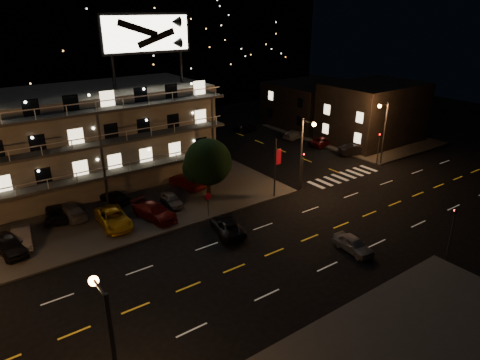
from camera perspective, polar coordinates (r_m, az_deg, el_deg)
ground at (r=36.69m, az=7.01°, el=-8.59°), size 140.00×140.00×0.00m
curb_nw at (r=47.35m, az=-23.17°, el=-2.86°), size 44.00×24.00×0.15m
curb_ne at (r=69.77m, az=14.31°, el=5.99°), size 16.00×24.00×0.15m
motel at (r=50.02m, az=-20.66°, el=5.27°), size 28.00×13.80×18.10m
side_bldg_front at (r=66.35m, az=17.26°, el=8.60°), size 14.06×10.00×8.50m
side_bldg_back at (r=74.17m, az=9.83°, el=10.01°), size 14.06×12.00×7.00m
hill_backdrop at (r=93.28m, az=-26.77°, el=15.51°), size 120.00×25.00×24.00m
streetlight_nc at (r=45.33m, az=8.53°, el=4.31°), size 0.44×1.92×8.00m
streetlight_ne at (r=55.60m, az=18.56°, el=6.72°), size 1.92×0.44×8.00m
streetlight_s at (r=20.59m, az=-16.82°, el=-20.62°), size 0.44×1.92×8.00m
signal_nw at (r=46.82m, az=8.34°, el=1.80°), size 0.20×0.27×4.60m
signal_sw at (r=37.61m, az=26.48°, el=-5.68°), size 0.20×0.27×4.60m
signal_ne at (r=56.24m, az=18.02°, el=4.41°), size 0.27×0.20×4.60m
banner_north at (r=43.96m, az=4.78°, el=1.80°), size 0.83×0.16×6.40m
stop_sign at (r=40.35m, az=-4.28°, el=-2.74°), size 0.91×0.11×2.61m
tree at (r=43.49m, az=-4.34°, el=2.22°), size 4.99×4.81×6.29m
lot_car_0 at (r=39.28m, az=-28.37°, el=-7.64°), size 2.42×4.58×1.48m
lot_car_1 at (r=40.26m, az=-27.08°, el=-6.77°), size 2.01×4.29×1.36m
lot_car_2 at (r=40.45m, az=-16.50°, el=-4.91°), size 2.77×5.38×1.45m
lot_car_3 at (r=40.83m, az=-11.34°, el=-4.12°), size 3.22×5.40×1.47m
lot_car_4 at (r=43.26m, az=-9.11°, el=-2.59°), size 1.70×3.67×1.22m
lot_car_6 at (r=43.54m, az=-23.25°, el=-4.04°), size 3.10×4.79×1.23m
lot_car_7 at (r=43.28m, az=-21.64°, el=-3.87°), size 2.42×4.76×1.32m
lot_car_8 at (r=45.11m, az=-16.36°, el=-2.17°), size 2.53×3.90×1.23m
lot_car_9 at (r=47.16m, az=-7.08°, el=-0.15°), size 2.39×4.77×1.50m
side_car_0 at (r=59.85m, az=15.11°, el=3.93°), size 4.74×3.23×1.48m
side_car_1 at (r=63.07m, az=10.94°, el=5.10°), size 4.70×2.65×1.24m
side_car_2 at (r=65.84m, az=7.24°, el=6.06°), size 4.58×2.60×1.25m
side_car_3 at (r=68.84m, az=0.66°, el=7.03°), size 4.53×2.59×1.45m
road_car_east at (r=36.48m, az=14.86°, el=-8.27°), size 1.83×3.85×1.27m
road_car_west at (r=38.02m, az=-1.73°, el=-6.11°), size 3.37×5.16×1.32m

